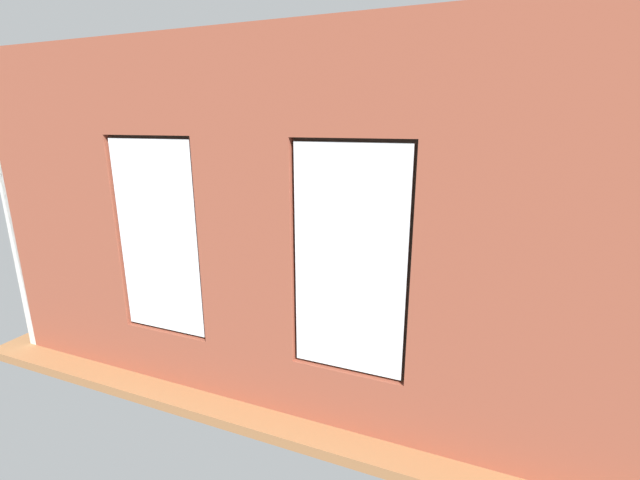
{
  "coord_description": "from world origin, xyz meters",
  "views": [
    {
      "loc": [
        -1.95,
        5.45,
        2.6
      ],
      "look_at": [
        0.1,
        0.4,
        1.1
      ],
      "focal_mm": 24.0,
      "sensor_mm": 36.0,
      "label": 1
    }
  ],
  "objects_px": {
    "couch_by_window": "(292,340)",
    "potted_plant_beside_window_right": "(138,273)",
    "table_plant_small": "(322,268)",
    "remote_gray": "(319,273)",
    "candle_jar": "(347,270)",
    "potted_plant_corner_near_left": "(525,254)",
    "media_console": "(186,265)",
    "remote_silver": "(289,272)",
    "tv_flatscreen": "(183,227)",
    "potted_plant_near_tv": "(164,264)",
    "coffee_table": "(319,276)",
    "couch_left": "(518,323)",
    "cup_ceramic": "(310,267)",
    "potted_plant_by_left_couch": "(485,277)",
    "papasan_chair": "(303,246)"
  },
  "relations": [
    {
      "from": "couch_by_window",
      "to": "potted_plant_corner_near_left",
      "type": "distance_m",
      "value": 4.22
    },
    {
      "from": "couch_by_window",
      "to": "papasan_chair",
      "type": "height_order",
      "value": "couch_by_window"
    },
    {
      "from": "tv_flatscreen",
      "to": "potted_plant_beside_window_right",
      "type": "bearing_deg",
      "value": 114.42
    },
    {
      "from": "candle_jar",
      "to": "media_console",
      "type": "bearing_deg",
      "value": 4.2
    },
    {
      "from": "candle_jar",
      "to": "potted_plant_beside_window_right",
      "type": "xyz_separation_m",
      "value": [
        1.97,
        2.06,
        0.38
      ]
    },
    {
      "from": "candle_jar",
      "to": "potted_plant_corner_near_left",
      "type": "height_order",
      "value": "potted_plant_corner_near_left"
    },
    {
      "from": "candle_jar",
      "to": "table_plant_small",
      "type": "bearing_deg",
      "value": 44.12
    },
    {
      "from": "table_plant_small",
      "to": "potted_plant_by_left_couch",
      "type": "height_order",
      "value": "table_plant_small"
    },
    {
      "from": "potted_plant_beside_window_right",
      "to": "media_console",
      "type": "bearing_deg",
      "value": -65.54
    },
    {
      "from": "couch_by_window",
      "to": "potted_plant_near_tv",
      "type": "relative_size",
      "value": 1.32
    },
    {
      "from": "remote_silver",
      "to": "potted_plant_beside_window_right",
      "type": "height_order",
      "value": "potted_plant_beside_window_right"
    },
    {
      "from": "coffee_table",
      "to": "cup_ceramic",
      "type": "bearing_deg",
      "value": -30.83
    },
    {
      "from": "candle_jar",
      "to": "potted_plant_by_left_couch",
      "type": "height_order",
      "value": "potted_plant_by_left_couch"
    },
    {
      "from": "couch_by_window",
      "to": "media_console",
      "type": "height_order",
      "value": "couch_by_window"
    },
    {
      "from": "candle_jar",
      "to": "potted_plant_by_left_couch",
      "type": "xyz_separation_m",
      "value": [
        -1.91,
        -0.83,
        -0.12
      ]
    },
    {
      "from": "coffee_table",
      "to": "table_plant_small",
      "type": "xyz_separation_m",
      "value": [
        -0.11,
        0.13,
        0.19
      ]
    },
    {
      "from": "couch_by_window",
      "to": "potted_plant_beside_window_right",
      "type": "distance_m",
      "value": 2.06
    },
    {
      "from": "candle_jar",
      "to": "tv_flatscreen",
      "type": "bearing_deg",
      "value": 4.14
    },
    {
      "from": "tv_flatscreen",
      "to": "potted_plant_corner_near_left",
      "type": "xyz_separation_m",
      "value": [
        -5.27,
        -1.67,
        -0.33
      ]
    },
    {
      "from": "table_plant_small",
      "to": "remote_gray",
      "type": "relative_size",
      "value": 1.59
    },
    {
      "from": "couch_by_window",
      "to": "cup_ceramic",
      "type": "xyz_separation_m",
      "value": [
        0.6,
        -1.92,
        0.15
      ]
    },
    {
      "from": "coffee_table",
      "to": "media_console",
      "type": "relative_size",
      "value": 1.13
    },
    {
      "from": "couch_by_window",
      "to": "media_console",
      "type": "relative_size",
      "value": 1.39
    },
    {
      "from": "coffee_table",
      "to": "tv_flatscreen",
      "type": "relative_size",
      "value": 1.39
    },
    {
      "from": "couch_left",
      "to": "candle_jar",
      "type": "distance_m",
      "value": 2.39
    },
    {
      "from": "cup_ceramic",
      "to": "potted_plant_by_left_couch",
      "type": "relative_size",
      "value": 0.17
    },
    {
      "from": "coffee_table",
      "to": "papasan_chair",
      "type": "bearing_deg",
      "value": -56.63
    },
    {
      "from": "media_console",
      "to": "remote_silver",
      "type": "bearing_deg",
      "value": 177.81
    },
    {
      "from": "couch_by_window",
      "to": "candle_jar",
      "type": "xyz_separation_m",
      "value": [
        0.02,
        -1.97,
        0.15
      ]
    },
    {
      "from": "candle_jar",
      "to": "papasan_chair",
      "type": "distance_m",
      "value": 1.61
    },
    {
      "from": "cup_ceramic",
      "to": "table_plant_small",
      "type": "distance_m",
      "value": 0.39
    },
    {
      "from": "remote_silver",
      "to": "tv_flatscreen",
      "type": "relative_size",
      "value": 0.16
    },
    {
      "from": "candle_jar",
      "to": "remote_gray",
      "type": "height_order",
      "value": "candle_jar"
    },
    {
      "from": "remote_gray",
      "to": "media_console",
      "type": "bearing_deg",
      "value": 37.34
    },
    {
      "from": "candle_jar",
      "to": "tv_flatscreen",
      "type": "relative_size",
      "value": 0.09
    },
    {
      "from": "couch_left",
      "to": "potted_plant_beside_window_right",
      "type": "bearing_deg",
      "value": -74.08
    },
    {
      "from": "remote_gray",
      "to": "potted_plant_corner_near_left",
      "type": "bearing_deg",
      "value": -114.44
    },
    {
      "from": "media_console",
      "to": "potted_plant_corner_near_left",
      "type": "xyz_separation_m",
      "value": [
        -5.27,
        -1.68,
        0.32
      ]
    },
    {
      "from": "tv_flatscreen",
      "to": "potted_plant_corner_near_left",
      "type": "distance_m",
      "value": 5.54
    },
    {
      "from": "table_plant_small",
      "to": "potted_plant_by_left_couch",
      "type": "xyz_separation_m",
      "value": [
        -2.2,
        -1.11,
        -0.22
      ]
    },
    {
      "from": "remote_silver",
      "to": "table_plant_small",
      "type": "bearing_deg",
      "value": 174.64
    },
    {
      "from": "remote_gray",
      "to": "potted_plant_beside_window_right",
      "type": "distance_m",
      "value": 2.51
    },
    {
      "from": "table_plant_small",
      "to": "tv_flatscreen",
      "type": "height_order",
      "value": "tv_flatscreen"
    },
    {
      "from": "potted_plant_corner_near_left",
      "to": "media_console",
      "type": "bearing_deg",
      "value": 17.63
    },
    {
      "from": "table_plant_small",
      "to": "potted_plant_near_tv",
      "type": "xyz_separation_m",
      "value": [
        1.98,
        1.01,
        0.12
      ]
    },
    {
      "from": "potted_plant_corner_near_left",
      "to": "potted_plant_beside_window_right",
      "type": "relative_size",
      "value": 0.69
    },
    {
      "from": "table_plant_small",
      "to": "media_console",
      "type": "relative_size",
      "value": 0.21
    },
    {
      "from": "couch_by_window",
      "to": "media_console",
      "type": "distance_m",
      "value": 3.34
    },
    {
      "from": "tv_flatscreen",
      "to": "potted_plant_beside_window_right",
      "type": "relative_size",
      "value": 0.81
    },
    {
      "from": "potted_plant_by_left_couch",
      "to": "cup_ceramic",
      "type": "bearing_deg",
      "value": 19.3
    }
  ]
}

